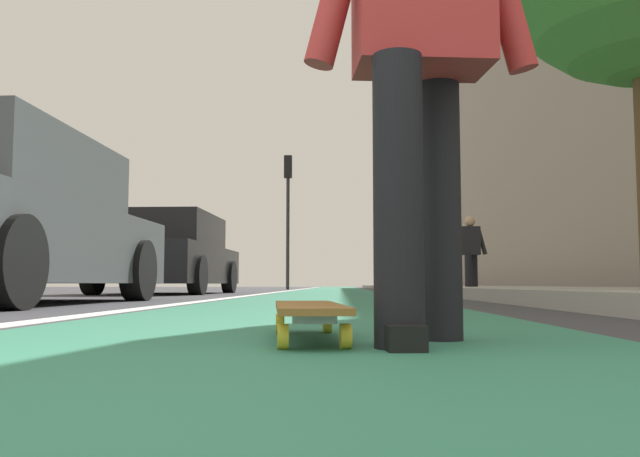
% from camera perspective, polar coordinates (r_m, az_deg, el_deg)
% --- Properties ---
extents(ground_plane, '(80.00, 80.00, 0.00)m').
position_cam_1_polar(ground_plane, '(10.85, 0.67, -5.70)').
color(ground_plane, '#38383D').
extents(bike_lane_paint, '(56.00, 2.20, 0.00)m').
position_cam_1_polar(bike_lane_paint, '(24.84, 1.25, -5.17)').
color(bike_lane_paint, '#2D7256').
rests_on(bike_lane_paint, ground).
extents(lane_stripe_white, '(52.00, 0.16, 0.01)m').
position_cam_1_polar(lane_stripe_white, '(20.89, -2.28, -5.24)').
color(lane_stripe_white, silver).
rests_on(lane_stripe_white, ground).
extents(sidewalk_curb, '(52.00, 3.20, 0.13)m').
position_cam_1_polar(sidewalk_curb, '(19.09, 11.03, -5.01)').
color(sidewalk_curb, '#9E9B93').
rests_on(sidewalk_curb, ground).
extents(building_facade, '(40.00, 1.20, 9.75)m').
position_cam_1_polar(building_facade, '(24.14, 16.73, 6.65)').
color(building_facade, gray).
rests_on(building_facade, ground).
extents(skateboard, '(0.86, 0.28, 0.11)m').
position_cam_1_polar(skateboard, '(2.14, -1.00, -6.97)').
color(skateboard, yellow).
rests_on(skateboard, ground).
extents(skater_person, '(0.48, 0.72, 1.64)m').
position_cam_1_polar(skater_person, '(2.14, 8.49, 16.12)').
color(skater_person, black).
rests_on(skater_person, ground).
extents(parked_car_mid, '(4.62, 2.10, 1.50)m').
position_cam_1_polar(parked_car_mid, '(13.08, -12.75, -2.24)').
color(parked_car_mid, black).
rests_on(parked_car_mid, ground).
extents(traffic_light, '(0.33, 0.28, 4.77)m').
position_cam_1_polar(traffic_light, '(23.99, -2.73, 2.64)').
color(traffic_light, '#2D2D2D').
rests_on(traffic_light, ground).
extents(pedestrian_distant, '(0.41, 0.64, 1.48)m').
position_cam_1_polar(pedestrian_distant, '(13.11, 12.64, -1.73)').
color(pedestrian_distant, black).
rests_on(pedestrian_distant, ground).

